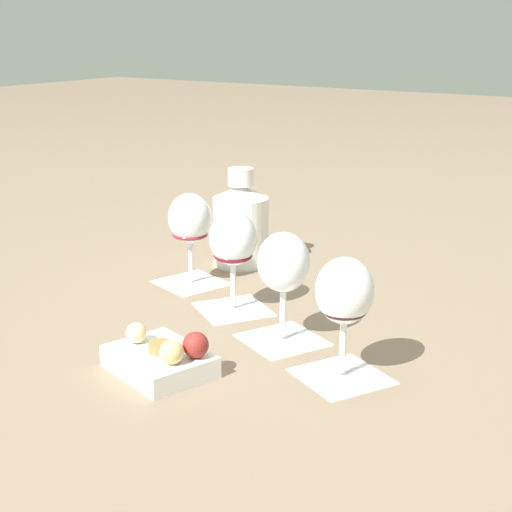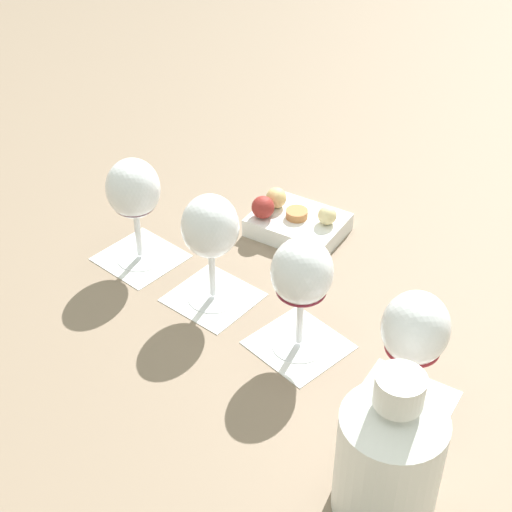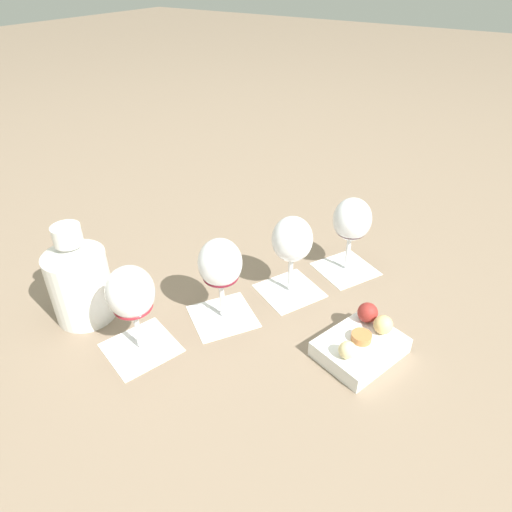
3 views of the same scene
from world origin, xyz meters
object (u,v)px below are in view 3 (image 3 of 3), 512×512
(wine_glass_0, at_px, (131,296))
(snack_dish, at_px, (362,343))
(wine_glass_1, at_px, (220,267))
(wine_glass_3, at_px, (352,223))
(ceramic_vase, at_px, (79,279))
(wine_glass_2, at_px, (292,243))

(wine_glass_0, relative_size, snack_dish, 1.00)
(snack_dish, bearing_deg, wine_glass_1, 102.58)
(wine_glass_3, xyz_separation_m, ceramic_vase, (-0.39, 0.34, -0.03))
(wine_glass_1, bearing_deg, wine_glass_2, -25.99)
(wine_glass_3, bearing_deg, wine_glass_2, 154.22)
(ceramic_vase, bearing_deg, wine_glass_3, -40.98)
(wine_glass_2, relative_size, wine_glass_3, 1.00)
(wine_glass_2, bearing_deg, wine_glass_1, 154.01)
(wine_glass_0, bearing_deg, snack_dish, -58.26)
(wine_glass_0, bearing_deg, ceramic_vase, 86.33)
(wine_glass_1, xyz_separation_m, wine_glass_3, (0.26, -0.13, -0.00))
(wine_glass_1, xyz_separation_m, wine_glass_2, (0.13, -0.06, -0.00))
(wine_glass_0, bearing_deg, wine_glass_3, -25.99)
(ceramic_vase, bearing_deg, snack_dish, -68.06)
(wine_glass_0, bearing_deg, wine_glass_2, -26.09)
(wine_glass_3, xyz_separation_m, snack_dish, (-0.21, -0.12, -0.09))
(wine_glass_1, relative_size, wine_glass_2, 1.00)
(wine_glass_0, relative_size, wine_glass_3, 1.00)
(wine_glass_3, distance_m, snack_dish, 0.26)
(wine_glass_3, height_order, ceramic_vase, ceramic_vase)
(wine_glass_2, relative_size, snack_dish, 1.00)
(wine_glass_0, xyz_separation_m, wine_glass_2, (0.27, -0.13, -0.00))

